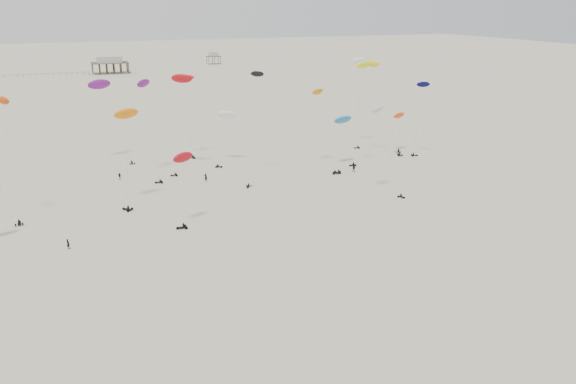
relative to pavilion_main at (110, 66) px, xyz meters
name	(u,v)px	position (x,y,z in m)	size (l,w,h in m)	color
ground_plane	(175,118)	(10.00, -150.00, -4.22)	(900.00, 900.00, 0.00)	beige
pavilion_main	(110,66)	(0.00, 0.00, 0.00)	(21.00, 13.00, 9.80)	brown
pavilion_small	(213,59)	(70.00, 30.00, -0.74)	(9.00, 7.00, 8.00)	brown
pier_fence	(14,76)	(-52.00, 0.00, -3.45)	(80.20, 0.20, 1.50)	black
rig_0	(189,102)	(4.68, -202.85, 10.14)	(4.16, 8.54, 21.65)	black
rig_1	(10,152)	(-36.56, -237.97, 8.80)	(3.08, 10.29, 23.14)	black
rig_2	(360,94)	(43.28, -226.70, 13.57)	(6.82, 5.55, 25.74)	black
rig_3	(254,112)	(14.82, -228.08, 11.25)	(9.48, 15.35, 26.69)	black
rig_4	(382,126)	(37.23, -248.41, 10.09)	(4.93, 11.03, 19.17)	black
rig_5	(380,89)	(54.14, -218.00, 13.08)	(9.66, 8.55, 25.05)	black
rig_6	(226,120)	(12.50, -211.54, 6.50)	(8.80, 10.80, 14.24)	black
rig_7	(323,113)	(33.84, -224.96, 9.08)	(4.32, 15.47, 21.13)	black
rig_8	(126,131)	(-14.95, -235.21, 10.59)	(6.39, 11.37, 19.66)	black
rig_9	(359,73)	(53.78, -206.47, 16.05)	(7.47, 10.20, 25.16)	black
rig_10	(181,88)	(1.10, -212.13, 15.47)	(8.89, 13.40, 24.08)	black
rig_11	(420,106)	(63.17, -224.43, 8.85)	(6.67, 5.63, 19.67)	black
rig_12	(146,100)	(-8.01, -215.39, 13.53)	(4.65, 15.75, 23.72)	black
rig_13	(183,174)	(-7.07, -252.03, 5.26)	(5.10, 6.86, 13.47)	black
rig_15	(102,92)	(-16.75, -197.40, 13.39)	(9.45, 13.46, 22.03)	black
rig_16	(399,124)	(59.51, -220.26, 3.34)	(6.37, 9.06, 11.48)	black
rig_17	(342,125)	(38.98, -226.02, 5.85)	(9.47, 11.57, 14.18)	black
spectator_0	(69,249)	(-28.11, -257.16, -4.22)	(0.76, 0.52, 2.10)	black
spectator_1	(354,172)	(38.47, -234.07, -4.22)	(1.10, 0.64, 2.26)	black
spectator_2	(120,180)	(-16.08, -219.62, -4.22)	(1.19, 0.64, 2.01)	black
spectator_3	(206,181)	(2.55, -228.37, -4.22)	(0.83, 0.57, 2.28)	black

